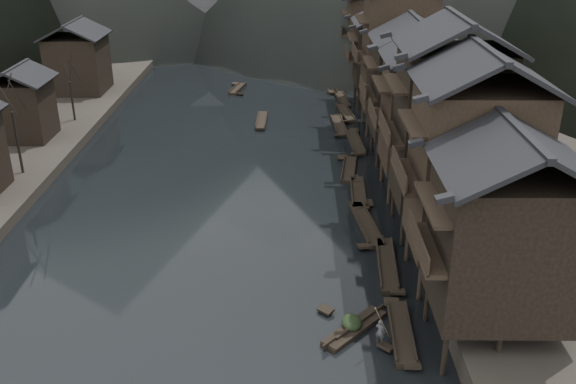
{
  "coord_description": "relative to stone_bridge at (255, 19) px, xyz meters",
  "views": [
    {
      "loc": [
        6.31,
        -37.24,
        22.46
      ],
      "look_at": [
        5.96,
        7.31,
        2.5
      ],
      "focal_mm": 40.0,
      "sensor_mm": 36.0,
      "label": 1
    }
  ],
  "objects": [
    {
      "name": "boatman",
      "position": [
        11.17,
        -80.07,
        -3.9
      ],
      "size": [
        0.67,
        0.62,
        1.53
      ],
      "primitive_type": "imported",
      "rotation": [
        0.0,
        0.0,
        2.52
      ],
      "color": "#4F4F51",
      "rests_on": "hero_sampan"
    },
    {
      "name": "right_bank",
      "position": [
        35.0,
        -32.0,
        -4.21
      ],
      "size": [
        40.0,
        200.0,
        1.8
      ],
      "primitive_type": "cube",
      "color": "#2D2823",
      "rests_on": "ground"
    },
    {
      "name": "stone_bridge",
      "position": [
        0.0,
        0.0,
        0.0
      ],
      "size": [
        40.0,
        6.0,
        9.0
      ],
      "color": "#4C4C4F",
      "rests_on": "ground"
    },
    {
      "name": "cargo_heap",
      "position": [
        9.75,
        -78.51,
        -4.32
      ],
      "size": [
        1.17,
        1.54,
        0.7
      ],
      "primitive_type": "ellipsoid",
      "color": "black",
      "rests_on": "hero_sampan"
    },
    {
      "name": "midriver_boats",
      "position": [
        0.95,
        -33.23,
        -4.91
      ],
      "size": [
        5.42,
        20.0,
        0.45
      ],
      "color": "black",
      "rests_on": "water"
    },
    {
      "name": "hero_sampan",
      "position": [
        9.91,
        -78.69,
        -4.91
      ],
      "size": [
        4.25,
        4.55,
        0.44
      ],
      "color": "black",
      "rests_on": "water"
    },
    {
      "name": "water",
      "position": [
        0.0,
        -72.0,
        -5.11
      ],
      "size": [
        300.0,
        300.0,
        0.0
      ],
      "primitive_type": "plane",
      "color": "black",
      "rests_on": "ground"
    },
    {
      "name": "moored_sampans",
      "position": [
        12.07,
        -47.83,
        -4.91
      ],
      "size": [
        2.99,
        68.29,
        0.47
      ],
      "color": "black",
      "rests_on": "water"
    },
    {
      "name": "stilt_houses",
      "position": [
        17.28,
        -53.31,
        3.88
      ],
      "size": [
        9.0,
        67.6,
        16.84
      ],
      "color": "black",
      "rests_on": "ground"
    },
    {
      "name": "bamboo_pole",
      "position": [
        11.37,
        -80.07,
        -1.2
      ],
      "size": [
        1.51,
        2.18,
        3.88
      ],
      "primitive_type": "cylinder",
      "rotation": [
        0.58,
        0.0,
        -0.6
      ],
      "color": "#8C7A51",
      "rests_on": "boatman"
    },
    {
      "name": "left_houses",
      "position": [
        -20.5,
        -51.88,
        0.55
      ],
      "size": [
        8.1,
        53.2,
        8.73
      ],
      "color": "black",
      "rests_on": "left_bank"
    }
  ]
}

